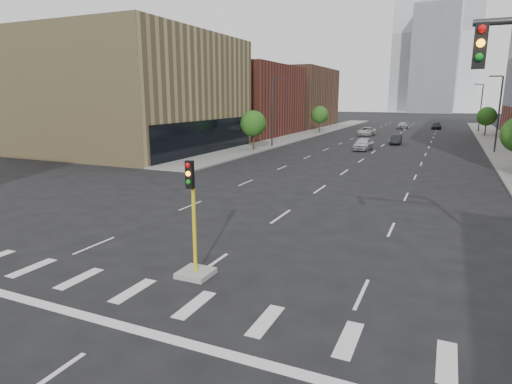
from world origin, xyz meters
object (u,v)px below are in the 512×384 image
Objects in this scene: car_deep_right at (437,126)px; car_distant at (403,125)px; car_mid_right at (396,140)px; car_near_left at (363,144)px; median_traffic_signal at (195,252)px; car_far_left at (367,131)px.

car_distant is (-6.63, -1.73, 0.09)m from car_deep_right.
car_near_left is at bearing -110.24° from car_mid_right.
median_traffic_signal reaches higher than car_near_left.
car_near_left reaches higher than car_deep_right.
median_traffic_signal is 0.95× the size of car_deep_right.
car_deep_right is at bearing 67.53° from car_far_left.
median_traffic_signal is 1.09× the size of car_mid_right.
car_near_left is 1.01× the size of car_deep_right.
car_near_left is 0.90× the size of car_far_left.
car_distant reaches higher than car_far_left.
car_distant is at bearing -164.40° from car_deep_right.
car_mid_right is at bearing -59.72° from car_far_left.
median_traffic_signal is 42.35m from car_near_left.
median_traffic_signal is at bearing -93.41° from car_mid_right.
car_distant is at bearing 90.53° from median_traffic_signal.
car_mid_right is 34.89m from car_deep_right.
car_far_left reaches higher than car_mid_right.
car_near_left is at bearing 92.03° from median_traffic_signal.
car_distant is at bearing 82.24° from car_far_left.
car_distant is (-2.28, 32.89, 0.10)m from car_mid_right.
car_mid_right is 0.90× the size of car_distant.
car_far_left is 24.17m from car_deep_right.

